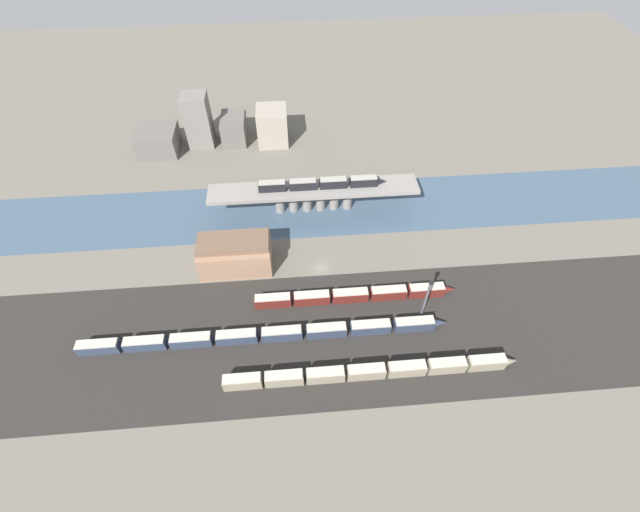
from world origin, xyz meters
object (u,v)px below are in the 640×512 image
object	(u,v)px
train_yard_near	(370,372)
signal_tower	(426,299)
train_yard_far	(354,295)
train_on_bridge	(321,183)
train_yard_mid	(264,335)
warehouse_building	(235,253)

from	to	relation	value
train_yard_near	signal_tower	xyz separation A→B (m)	(17.28, 16.60, 6.06)
train_yard_far	signal_tower	xyz separation A→B (m)	(17.96, -7.29, 6.22)
train_on_bridge	train_yard_mid	world-z (taller)	train_on_bridge
train_on_bridge	train_yard_near	size ratio (longest dim) A/B	0.57
train_yard_mid	signal_tower	bearing A→B (deg)	4.82
train_on_bridge	train_yard_near	xyz separation A→B (m)	(6.84, -63.77, -8.97)
train_yard_near	train_yard_mid	bearing A→B (deg)	154.01
train_yard_mid	train_yard_far	distance (m)	28.04
warehouse_building	train_on_bridge	bearing A→B (deg)	39.92
train_yard_near	warehouse_building	world-z (taller)	warehouse_building
train_on_bridge	warehouse_building	world-z (taller)	train_on_bridge
train_on_bridge	train_yard_near	world-z (taller)	train_on_bridge
train_yard_near	warehouse_building	bearing A→B (deg)	131.11
warehouse_building	signal_tower	bearing A→B (deg)	-24.24
train_yard_far	signal_tower	bearing A→B (deg)	-22.10
train_on_bridge	train_yard_mid	size ratio (longest dim) A/B	0.43
warehouse_building	train_yard_near	bearing A→B (deg)	-48.89
train_yard_mid	train_yard_far	bearing A→B (deg)	23.06
train_yard_near	signal_tower	world-z (taller)	signal_tower
train_yard_near	warehouse_building	size ratio (longest dim) A/B	3.46
train_yard_near	warehouse_building	xyz separation A→B (m)	(-35.05, 40.17, 3.13)
train_yard_mid	signal_tower	xyz separation A→B (m)	(43.77, 3.69, 6.26)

